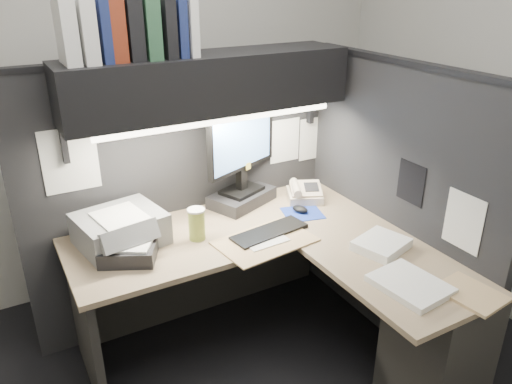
% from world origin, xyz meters
% --- Properties ---
extents(wall_back, '(3.50, 0.04, 2.70)m').
position_xyz_m(wall_back, '(0.00, 1.50, 1.35)').
color(wall_back, '#BAB9B1').
rests_on(wall_back, floor).
extents(partition_back, '(1.90, 0.06, 1.60)m').
position_xyz_m(partition_back, '(0.03, 0.93, 0.80)').
color(partition_back, black).
rests_on(partition_back, floor).
extents(partition_right, '(0.06, 1.50, 1.60)m').
position_xyz_m(partition_right, '(0.98, 0.18, 0.80)').
color(partition_right, black).
rests_on(partition_right, floor).
extents(desk, '(1.70, 1.53, 0.73)m').
position_xyz_m(desk, '(0.43, -0.00, 0.44)').
color(desk, '#91755C').
rests_on(desk, floor).
extents(overhead_shelf, '(1.55, 0.34, 0.30)m').
position_xyz_m(overhead_shelf, '(0.12, 0.75, 1.50)').
color(overhead_shelf, black).
rests_on(overhead_shelf, partition_back).
extents(task_light_tube, '(1.32, 0.04, 0.04)m').
position_xyz_m(task_light_tube, '(0.12, 0.61, 1.33)').
color(task_light_tube, white).
rests_on(task_light_tube, overhead_shelf).
extents(monitor, '(0.52, 0.37, 0.59)m').
position_xyz_m(monitor, '(0.34, 0.80, 0.96)').
color(monitor, black).
rests_on(monitor, desk).
extents(keyboard, '(0.45, 0.20, 0.02)m').
position_xyz_m(keyboard, '(0.29, 0.38, 0.74)').
color(keyboard, black).
rests_on(keyboard, desk).
extents(mousepad, '(0.27, 0.25, 0.00)m').
position_xyz_m(mousepad, '(0.59, 0.51, 0.73)').
color(mousepad, '#1C349B').
rests_on(mousepad, desk).
extents(mouse, '(0.10, 0.12, 0.04)m').
position_xyz_m(mouse, '(0.58, 0.52, 0.75)').
color(mouse, black).
rests_on(mouse, mousepad).
extents(telephone, '(0.28, 0.28, 0.08)m').
position_xyz_m(telephone, '(0.71, 0.67, 0.77)').
color(telephone, beige).
rests_on(telephone, desk).
extents(coffee_cup, '(0.09, 0.09, 0.16)m').
position_xyz_m(coffee_cup, '(-0.07, 0.53, 0.81)').
color(coffee_cup, '#B6B749').
rests_on(coffee_cup, desk).
extents(printer, '(0.47, 0.42, 0.17)m').
position_xyz_m(printer, '(-0.44, 0.68, 0.81)').
color(printer, gray).
rests_on(printer, desk).
extents(notebook_stack, '(0.34, 0.32, 0.08)m').
position_xyz_m(notebook_stack, '(-0.45, 0.50, 0.77)').
color(notebook_stack, black).
rests_on(notebook_stack, desk).
extents(open_folder, '(0.53, 0.38, 0.01)m').
position_xyz_m(open_folder, '(0.22, 0.32, 0.73)').
color(open_folder, tan).
rests_on(open_folder, desk).
extents(paper_stack_a, '(0.31, 0.28, 0.05)m').
position_xyz_m(paper_stack_a, '(0.71, -0.03, 0.75)').
color(paper_stack_a, white).
rests_on(paper_stack_a, desk).
extents(paper_stack_b, '(0.29, 0.34, 0.03)m').
position_xyz_m(paper_stack_b, '(0.58, -0.36, 0.75)').
color(paper_stack_b, white).
rests_on(paper_stack_b, desk).
extents(manila_stack, '(0.24, 0.29, 0.02)m').
position_xyz_m(manila_stack, '(0.78, -0.53, 0.74)').
color(manila_stack, tan).
rests_on(manila_stack, desk).
extents(binder_row, '(0.62, 0.24, 0.31)m').
position_xyz_m(binder_row, '(-0.28, 0.75, 1.79)').
color(binder_row, white).
rests_on(binder_row, overhead_shelf).
extents(pinned_papers, '(1.76, 1.31, 0.51)m').
position_xyz_m(pinned_papers, '(0.42, 0.56, 1.05)').
color(pinned_papers, white).
rests_on(pinned_papers, partition_back).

